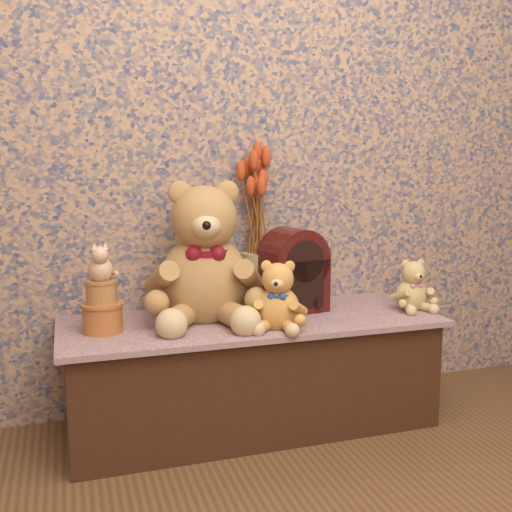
{
  "coord_description": "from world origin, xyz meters",
  "views": [
    {
      "loc": [
        -0.64,
        -0.8,
        0.98
      ],
      "look_at": [
        0.0,
        1.2,
        0.65
      ],
      "focal_mm": 41.95,
      "sensor_mm": 36.0,
      "label": 1
    }
  ],
  "objects": [
    {
      "name": "display_shelf",
      "position": [
        0.0,
        1.25,
        0.21
      ],
      "size": [
        1.38,
        0.53,
        0.41
      ],
      "primitive_type": "cube",
      "color": "#3A4677",
      "rests_on": "ground"
    },
    {
      "name": "teddy_large",
      "position": [
        -0.16,
        1.3,
        0.68
      ],
      "size": [
        0.51,
        0.58,
        0.54
      ],
      "primitive_type": null,
      "rotation": [
        0.0,
        0.0,
        -0.17
      ],
      "color": "#AD7343",
      "rests_on": "display_shelf"
    },
    {
      "name": "teddy_medium",
      "position": [
        0.05,
        1.1,
        0.54
      ],
      "size": [
        0.28,
        0.3,
        0.25
      ],
      "primitive_type": null,
      "rotation": [
        0.0,
        0.0,
        -0.43
      ],
      "color": "#CA8539",
      "rests_on": "display_shelf"
    },
    {
      "name": "teddy_small",
      "position": [
        0.64,
        1.19,
        0.52
      ],
      "size": [
        0.18,
        0.21,
        0.21
      ],
      "primitive_type": null,
      "rotation": [
        0.0,
        0.0,
        -0.04
      ],
      "color": "tan",
      "rests_on": "display_shelf"
    },
    {
      "name": "cathedral_radio",
      "position": [
        0.19,
        1.31,
        0.57
      ],
      "size": [
        0.26,
        0.21,
        0.32
      ],
      "primitive_type": null,
      "rotation": [
        0.0,
        0.0,
        0.18
      ],
      "color": "#380B0A",
      "rests_on": "display_shelf"
    },
    {
      "name": "ceramic_vase",
      "position": [
        0.08,
        1.42,
        0.52
      ],
      "size": [
        0.15,
        0.15,
        0.22
      ],
      "primitive_type": "cylinder",
      "rotation": [
        0.0,
        0.0,
        0.22
      ],
      "color": "tan",
      "rests_on": "display_shelf"
    },
    {
      "name": "dried_stalks",
      "position": [
        0.08,
        1.42,
        0.83
      ],
      "size": [
        0.22,
        0.22,
        0.4
      ],
      "primitive_type": null,
      "rotation": [
        0.0,
        0.0,
        0.05
      ],
      "color": "#BE421E",
      "rests_on": "ceramic_vase"
    },
    {
      "name": "biscuit_tin_lower",
      "position": [
        -0.53,
        1.23,
        0.46
      ],
      "size": [
        0.18,
        0.18,
        0.1
      ],
      "primitive_type": "cylinder",
      "rotation": [
        0.0,
        0.0,
        -0.4
      ],
      "color": "gold",
      "rests_on": "display_shelf"
    },
    {
      "name": "biscuit_tin_upper",
      "position": [
        -0.53,
        1.23,
        0.55
      ],
      "size": [
        0.12,
        0.12,
        0.08
      ],
      "primitive_type": "cylinder",
      "rotation": [
        0.0,
        0.0,
        -0.16
      ],
      "color": "tan",
      "rests_on": "biscuit_tin_lower"
    },
    {
      "name": "cat_figurine",
      "position": [
        -0.53,
        1.23,
        0.66
      ],
      "size": [
        0.1,
        0.11,
        0.13
      ],
      "primitive_type": null,
      "rotation": [
        0.0,
        0.0,
        -0.06
      ],
      "color": "silver",
      "rests_on": "biscuit_tin_upper"
    }
  ]
}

